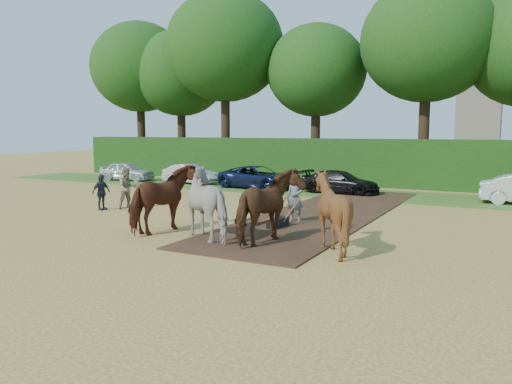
# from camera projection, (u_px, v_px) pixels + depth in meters

# --- Properties ---
(ground) EXTENTS (120.00, 120.00, 0.00)m
(ground) POSITION_uv_depth(u_px,v_px,m) (206.00, 242.00, 15.87)
(ground) COLOR gold
(ground) RESTS_ON ground
(earth_strip) EXTENTS (4.50, 17.00, 0.05)m
(earth_strip) POSITION_uv_depth(u_px,v_px,m) (326.00, 213.00, 21.31)
(earth_strip) COLOR #472D1C
(earth_strip) RESTS_ON ground
(grass_verge) EXTENTS (50.00, 5.00, 0.03)m
(grass_verge) POSITION_uv_depth(u_px,v_px,m) (343.00, 193.00, 28.15)
(grass_verge) COLOR #38601E
(grass_verge) RESTS_ON ground
(hedgerow) EXTENTS (46.00, 1.60, 3.00)m
(hedgerow) POSITION_uv_depth(u_px,v_px,m) (366.00, 162.00, 31.92)
(hedgerow) COLOR #14380F
(hedgerow) RESTS_ON ground
(spectator_near) EXTENTS (1.07, 1.14, 1.88)m
(spectator_near) POSITION_uv_depth(u_px,v_px,m) (128.00, 188.00, 22.55)
(spectator_near) COLOR tan
(spectator_near) RESTS_ON ground
(spectator_far) EXTENTS (0.48, 0.97, 1.61)m
(spectator_far) POSITION_uv_depth(u_px,v_px,m) (101.00, 192.00, 22.23)
(spectator_far) COLOR #262A33
(spectator_far) RESTS_ON ground
(plough_team) EXTENTS (7.81, 5.49, 2.35)m
(plough_team) POSITION_uv_depth(u_px,v_px,m) (243.00, 205.00, 16.01)
(plough_team) COLOR maroon
(plough_team) RESTS_ON ground
(parked_cars) EXTENTS (35.31, 2.93, 1.44)m
(parked_cars) POSITION_uv_depth(u_px,v_px,m) (344.00, 182.00, 27.92)
(parked_cars) COLOR silver
(parked_cars) RESTS_ON ground
(treeline) EXTENTS (48.70, 10.60, 14.21)m
(treeline) POSITION_uv_depth(u_px,v_px,m) (357.00, 52.00, 34.58)
(treeline) COLOR #382616
(treeline) RESTS_ON ground
(church) EXTENTS (5.20, 5.20, 27.00)m
(church) POSITION_uv_depth(u_px,v_px,m) (483.00, 46.00, 60.58)
(church) COLOR slate
(church) RESTS_ON ground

